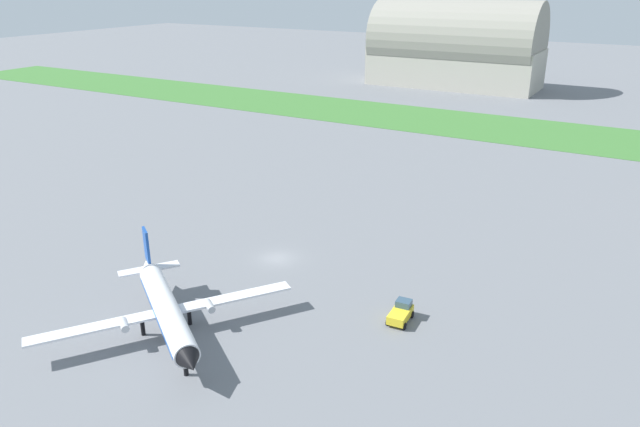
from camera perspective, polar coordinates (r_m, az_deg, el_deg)
ground_plane at (r=76.81m, az=-4.09°, el=-4.25°), size 600.00×600.00×0.00m
grass_taxiway_strip at (r=150.55m, az=14.21°, el=8.11°), size 360.00×28.00×0.08m
airplane_foreground_turboprop at (r=62.02m, az=-14.35°, el=-8.66°), size 19.57×22.21×7.80m
pushback_tug_near_gate at (r=63.73m, az=7.65°, el=-9.27°), size 2.26×3.71×1.95m
hangar_distant at (r=203.40m, az=12.68°, el=14.98°), size 52.69×24.59×26.74m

